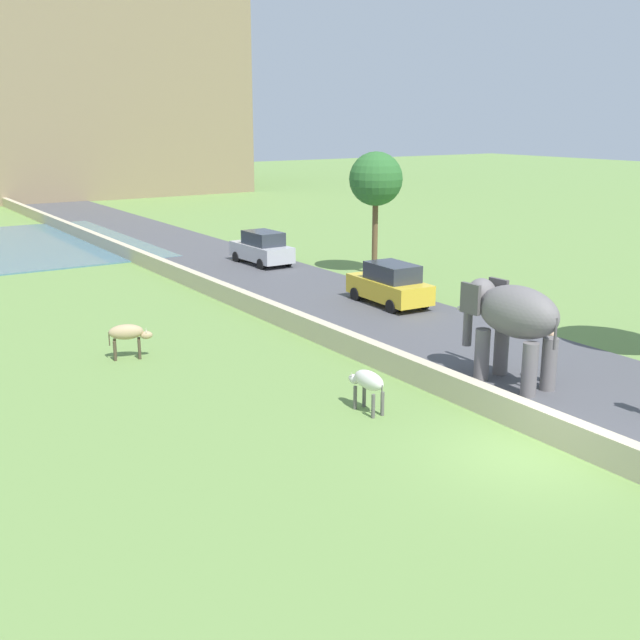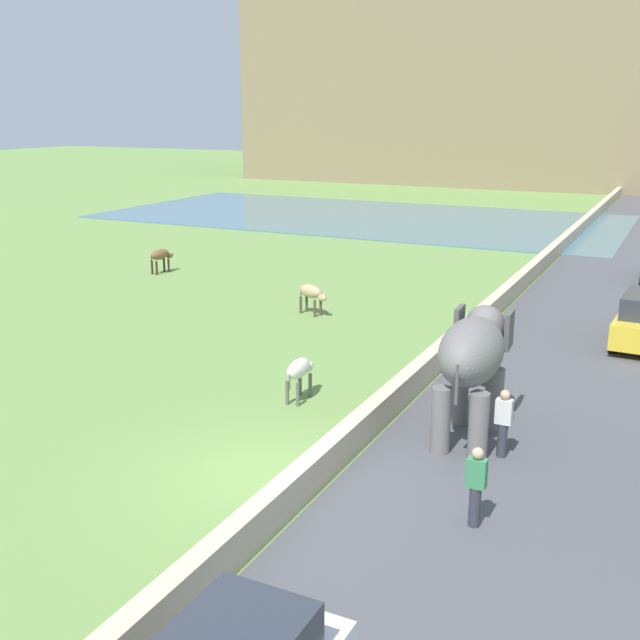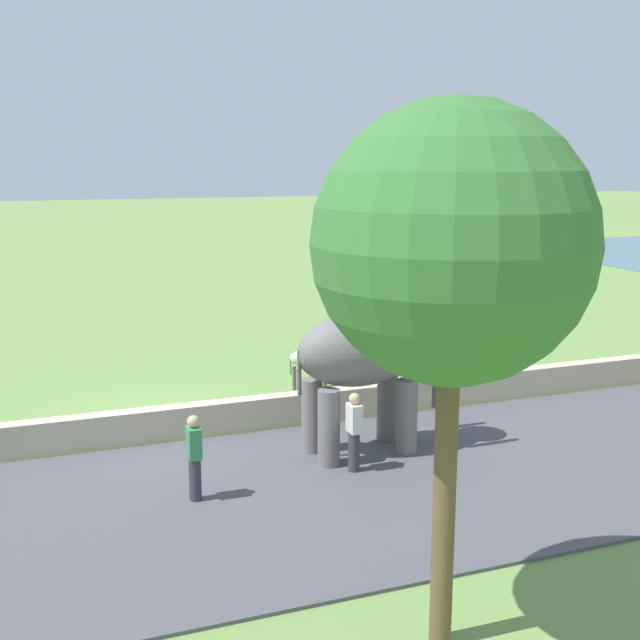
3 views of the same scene
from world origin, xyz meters
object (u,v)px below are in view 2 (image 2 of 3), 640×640
(cow_tan, at_px, (312,293))
(cow_brown, at_px, (161,256))
(elephant, at_px, (473,357))
(person_beside_elephant, at_px, (503,422))
(cow_white, at_px, (300,370))
(person_trailing, at_px, (476,486))

(cow_tan, relative_size, cow_brown, 1.00)
(elephant, height_order, person_beside_elephant, elephant)
(person_beside_elephant, bearing_deg, elephant, 141.90)
(cow_white, bearing_deg, elephant, -5.80)
(elephant, bearing_deg, cow_white, 174.20)
(person_trailing, xyz_separation_m, cow_tan, (-9.61, 12.39, -0.04))
(person_beside_elephant, relative_size, cow_brown, 1.15)
(person_beside_elephant, bearing_deg, cow_white, 167.94)
(cow_white, relative_size, cow_brown, 0.98)
(elephant, bearing_deg, cow_tan, 134.81)
(person_beside_elephant, distance_m, cow_brown, 23.10)
(elephant, height_order, cow_tan, elephant)
(cow_brown, bearing_deg, elephant, -33.65)
(elephant, height_order, cow_brown, elephant)
(person_beside_elephant, xyz_separation_m, person_trailing, (0.24, -3.16, 0.00))
(elephant, relative_size, person_beside_elephant, 2.14)
(cow_tan, bearing_deg, person_trailing, -52.19)
(person_trailing, bearing_deg, person_beside_elephant, 94.32)
(person_trailing, distance_m, cow_brown, 25.18)
(person_beside_elephant, bearing_deg, cow_tan, 135.45)
(elephant, height_order, person_trailing, elephant)
(person_beside_elephant, xyz_separation_m, cow_white, (-5.69, 1.22, -0.04))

